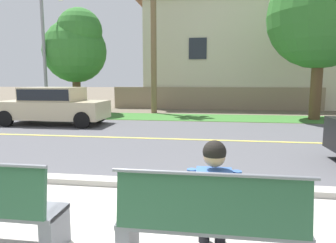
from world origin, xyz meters
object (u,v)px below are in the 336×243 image
Objects in this scene: streetlamp at (46,41)px; shade_tree_left at (326,7)px; car_beige_near at (54,104)px; bench_right at (210,224)px; shade_tree_far_left at (76,46)px; seated_person_blue at (213,195)px.

shade_tree_left is (13.29, 0.10, 1.26)m from streetlamp.
streetlamp is at bearing 122.96° from car_beige_near.
bench_right is 15.09m from shade_tree_far_left.
shade_tree_far_left reaches higher than bench_right.
streetlamp is 13.35m from shade_tree_left.
streetlamp is at bearing 125.75° from bench_right.
shade_tree_left is at bearing 0.42° from streetlamp.
car_beige_near is 0.65× the size of streetlamp.
seated_person_blue is 13.25m from shade_tree_left.
bench_right is 0.23× the size of shade_tree_left.
bench_right is 10.76m from car_beige_near.
seated_person_blue is 0.29× the size of car_beige_near.
car_beige_near is 5.12m from shade_tree_far_left.
seated_person_blue is at bearing -52.68° from car_beige_near.
bench_right is 14.64m from streetlamp.
shade_tree_far_left is (-0.88, 4.20, 2.80)m from car_beige_near.
bench_right is 13.48m from shade_tree_left.
shade_tree_far_left is 0.73× the size of shade_tree_left.
streetlamp reaches higher than shade_tree_far_left.
seated_person_blue is (0.03, 0.17, 0.22)m from bench_right.
shade_tree_left is (4.96, 11.67, 4.58)m from bench_right.
car_beige_near is at bearing -165.02° from shade_tree_left.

